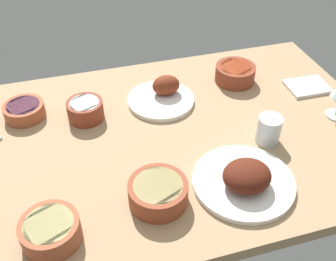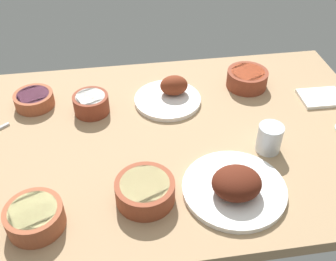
{
  "view_description": "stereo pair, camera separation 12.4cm",
  "coord_description": "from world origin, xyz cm",
  "px_view_note": "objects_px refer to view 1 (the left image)",
  "views": [
    {
      "loc": [
        26.17,
        90.55,
        86.12
      ],
      "look_at": [
        0.0,
        0.0,
        6.0
      ],
      "focal_mm": 42.06,
      "sensor_mm": 36.0,
      "label": 1
    },
    {
      "loc": [
        14.1,
        93.19,
        86.12
      ],
      "look_at": [
        0.0,
        0.0,
        6.0
      ],
      "focal_mm": 42.06,
      "sensor_mm": 36.0,
      "label": 2
    }
  ],
  "objects_px": {
    "plate_center_main": "(245,179)",
    "water_tumbler": "(269,129)",
    "bowl_onions": "(24,110)",
    "bowl_sauce": "(235,73)",
    "bowl_pasta": "(158,192)",
    "bowl_cream": "(85,110)",
    "bowl_potatoes": "(50,230)",
    "folded_napkin": "(307,87)",
    "plate_near_viewer": "(163,95)"
  },
  "relations": [
    {
      "from": "bowl_onions",
      "to": "plate_center_main",
      "type": "bearing_deg",
      "value": 139.58
    },
    {
      "from": "bowl_potatoes",
      "to": "bowl_pasta",
      "type": "bearing_deg",
      "value": -171.09
    },
    {
      "from": "bowl_cream",
      "to": "water_tumbler",
      "type": "distance_m",
      "value": 0.59
    },
    {
      "from": "bowl_sauce",
      "to": "water_tumbler",
      "type": "distance_m",
      "value": 0.34
    },
    {
      "from": "plate_center_main",
      "to": "water_tumbler",
      "type": "distance_m",
      "value": 0.21
    },
    {
      "from": "plate_center_main",
      "to": "plate_near_viewer",
      "type": "distance_m",
      "value": 0.46
    },
    {
      "from": "bowl_potatoes",
      "to": "folded_napkin",
      "type": "relative_size",
      "value": 0.97
    },
    {
      "from": "bowl_cream",
      "to": "bowl_sauce",
      "type": "xyz_separation_m",
      "value": [
        -0.57,
        -0.07,
        -0.0
      ]
    },
    {
      "from": "bowl_cream",
      "to": "folded_napkin",
      "type": "bearing_deg",
      "value": 176.54
    },
    {
      "from": "plate_near_viewer",
      "to": "folded_napkin",
      "type": "bearing_deg",
      "value": 171.93
    },
    {
      "from": "bowl_sauce",
      "to": "water_tumbler",
      "type": "relative_size",
      "value": 1.67
    },
    {
      "from": "plate_center_main",
      "to": "bowl_onions",
      "type": "bearing_deg",
      "value": -40.42
    },
    {
      "from": "bowl_potatoes",
      "to": "bowl_onions",
      "type": "bearing_deg",
      "value": -83.69
    },
    {
      "from": "plate_center_main",
      "to": "bowl_onions",
      "type": "relative_size",
      "value": 2.12
    },
    {
      "from": "bowl_pasta",
      "to": "plate_center_main",
      "type": "bearing_deg",
      "value": 176.11
    },
    {
      "from": "bowl_cream",
      "to": "folded_napkin",
      "type": "xyz_separation_m",
      "value": [
        -0.81,
        0.05,
        -0.03
      ]
    },
    {
      "from": "folded_napkin",
      "to": "plate_center_main",
      "type": "bearing_deg",
      "value": 41.48
    },
    {
      "from": "bowl_potatoes",
      "to": "bowl_onions",
      "type": "height_order",
      "value": "bowl_potatoes"
    },
    {
      "from": "bowl_sauce",
      "to": "bowl_pasta",
      "type": "xyz_separation_m",
      "value": [
        0.43,
        0.48,
        -0.0
      ]
    },
    {
      "from": "plate_near_viewer",
      "to": "bowl_pasta",
      "type": "distance_m",
      "value": 0.46
    },
    {
      "from": "bowl_cream",
      "to": "bowl_sauce",
      "type": "distance_m",
      "value": 0.57
    },
    {
      "from": "plate_near_viewer",
      "to": "water_tumbler",
      "type": "height_order",
      "value": "water_tumbler"
    },
    {
      "from": "bowl_sauce",
      "to": "bowl_pasta",
      "type": "bearing_deg",
      "value": 48.35
    },
    {
      "from": "plate_center_main",
      "to": "bowl_cream",
      "type": "height_order",
      "value": "plate_center_main"
    },
    {
      "from": "bowl_potatoes",
      "to": "plate_center_main",
      "type": "bearing_deg",
      "value": -177.0
    },
    {
      "from": "plate_center_main",
      "to": "plate_near_viewer",
      "type": "height_order",
      "value": "plate_center_main"
    },
    {
      "from": "bowl_cream",
      "to": "folded_napkin",
      "type": "height_order",
      "value": "bowl_cream"
    },
    {
      "from": "plate_center_main",
      "to": "folded_napkin",
      "type": "xyz_separation_m",
      "value": [
        -0.43,
        -0.38,
        -0.02
      ]
    },
    {
      "from": "bowl_cream",
      "to": "bowl_onions",
      "type": "distance_m",
      "value": 0.21
    },
    {
      "from": "plate_center_main",
      "to": "water_tumbler",
      "type": "bearing_deg",
      "value": -133.74
    },
    {
      "from": "plate_near_viewer",
      "to": "bowl_sauce",
      "type": "xyz_separation_m",
      "value": [
        -0.29,
        -0.04,
        0.01
      ]
    },
    {
      "from": "bowl_cream",
      "to": "bowl_pasta",
      "type": "bearing_deg",
      "value": 108.79
    },
    {
      "from": "plate_center_main",
      "to": "bowl_potatoes",
      "type": "distance_m",
      "value": 0.52
    },
    {
      "from": "plate_center_main",
      "to": "plate_near_viewer",
      "type": "relative_size",
      "value": 1.22
    },
    {
      "from": "bowl_sauce",
      "to": "folded_napkin",
      "type": "xyz_separation_m",
      "value": [
        -0.24,
        0.12,
        -0.03
      ]
    },
    {
      "from": "bowl_potatoes",
      "to": "water_tumbler",
      "type": "distance_m",
      "value": 0.69
    },
    {
      "from": "bowl_sauce",
      "to": "bowl_potatoes",
      "type": "distance_m",
      "value": 0.88
    },
    {
      "from": "plate_center_main",
      "to": "bowl_sauce",
      "type": "height_order",
      "value": "plate_center_main"
    },
    {
      "from": "plate_near_viewer",
      "to": "bowl_onions",
      "type": "xyz_separation_m",
      "value": [
        0.47,
        -0.04,
        0.0
      ]
    },
    {
      "from": "bowl_onions",
      "to": "bowl_sauce",
      "type": "bearing_deg",
      "value": -179.51
    },
    {
      "from": "water_tumbler",
      "to": "folded_napkin",
      "type": "xyz_separation_m",
      "value": [
        -0.28,
        -0.22,
        -0.04
      ]
    },
    {
      "from": "bowl_onions",
      "to": "water_tumbler",
      "type": "distance_m",
      "value": 0.8
    },
    {
      "from": "plate_near_viewer",
      "to": "bowl_potatoes",
      "type": "bearing_deg",
      "value": 49.33
    },
    {
      "from": "water_tumbler",
      "to": "bowl_sauce",
      "type": "bearing_deg",
      "value": -96.48
    },
    {
      "from": "bowl_sauce",
      "to": "bowl_onions",
      "type": "xyz_separation_m",
      "value": [
        0.76,
        0.01,
        -0.01
      ]
    },
    {
      "from": "bowl_cream",
      "to": "bowl_sauce",
      "type": "height_order",
      "value": "bowl_cream"
    },
    {
      "from": "bowl_onions",
      "to": "folded_napkin",
      "type": "height_order",
      "value": "bowl_onions"
    },
    {
      "from": "bowl_sauce",
      "to": "bowl_cream",
      "type": "bearing_deg",
      "value": 7.2
    },
    {
      "from": "plate_near_viewer",
      "to": "bowl_sauce",
      "type": "height_order",
      "value": "plate_near_viewer"
    },
    {
      "from": "plate_near_viewer",
      "to": "bowl_sauce",
      "type": "bearing_deg",
      "value": -171.33
    }
  ]
}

